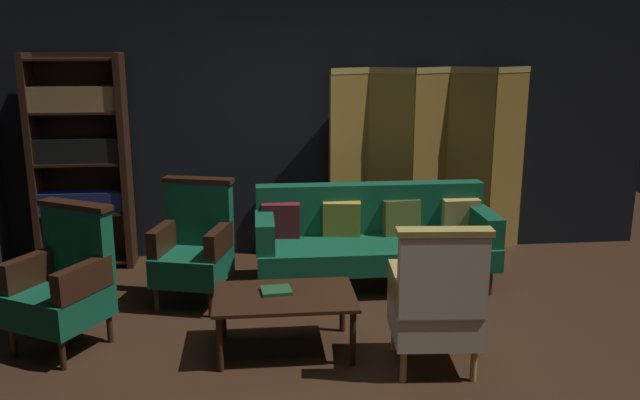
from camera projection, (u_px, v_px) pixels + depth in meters
name	position (u px, v px, depth m)	size (l,w,h in m)	color
ground_plane	(331.00, 359.00, 4.64)	(10.00, 10.00, 0.00)	#331E11
back_wall	(304.00, 117.00, 6.67)	(7.20, 0.10, 2.80)	black
folding_screen	(430.00, 159.00, 6.73)	(2.09, 0.29, 1.90)	olive
bookshelf	(80.00, 156.00, 6.29)	(0.90, 0.32, 2.05)	black
velvet_couch	(373.00, 234.00, 5.99)	(2.12, 0.78, 0.88)	black
coffee_table	(285.00, 301.00, 4.69)	(1.00, 0.64, 0.42)	black
armchair_gilt_accent	(436.00, 302.00, 4.39)	(0.63, 0.62, 1.04)	tan
armchair_wing_left	(65.00, 282.00, 4.73)	(0.79, 0.79, 1.04)	black
armchair_wing_right	(194.00, 246.00, 5.54)	(0.71, 0.71, 1.04)	black
book_green_cloth	(276.00, 291.00, 4.73)	(0.21, 0.18, 0.02)	#1E4C28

